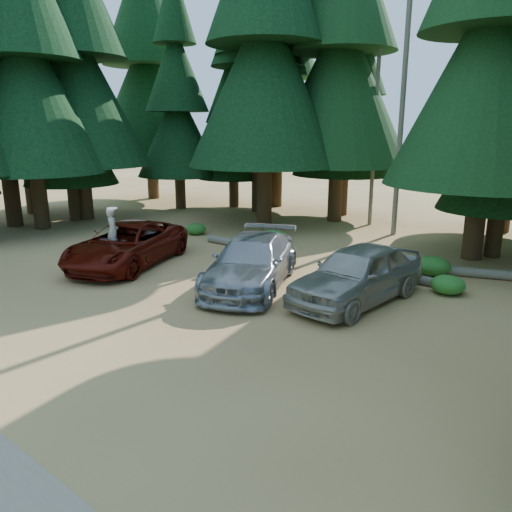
% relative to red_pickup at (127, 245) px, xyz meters
% --- Properties ---
extents(ground, '(160.00, 160.00, 0.00)m').
position_rel_red_pickup_xyz_m(ground, '(4.56, -3.12, -0.78)').
color(ground, olive).
rests_on(ground, ground).
extents(forest_belt_north, '(36.00, 7.00, 22.00)m').
position_rel_red_pickup_xyz_m(forest_belt_north, '(4.56, 11.88, -0.78)').
color(forest_belt_north, black).
rests_on(forest_belt_north, ground).
extents(forest_belt_west, '(6.00, 22.00, 22.00)m').
position_rel_red_pickup_xyz_m(forest_belt_west, '(-10.94, 0.88, -0.78)').
color(forest_belt_west, black).
rests_on(forest_belt_west, ground).
extents(snag_front, '(0.24, 0.24, 12.00)m').
position_rel_red_pickup_xyz_m(snag_front, '(5.36, 11.38, 5.22)').
color(snag_front, '#6D6357').
rests_on(snag_front, ground).
extents(snag_back, '(0.20, 0.20, 10.00)m').
position_rel_red_pickup_xyz_m(snag_back, '(3.36, 12.88, 4.22)').
color(snag_back, '#6D6357').
rests_on(snag_back, ground).
extents(red_pickup, '(4.45, 6.19, 1.56)m').
position_rel_red_pickup_xyz_m(red_pickup, '(0.00, 0.00, 0.00)').
color(red_pickup, '#5B0F07').
rests_on(red_pickup, ground).
extents(silver_minivan_center, '(4.30, 5.94, 1.60)m').
position_rel_red_pickup_xyz_m(silver_minivan_center, '(5.19, 0.95, 0.02)').
color(silver_minivan_center, '#94979C').
rests_on(silver_minivan_center, ground).
extents(silver_minivan_right, '(2.43, 5.14, 1.70)m').
position_rel_red_pickup_xyz_m(silver_minivan_right, '(8.51, 1.79, 0.07)').
color(silver_minivan_right, '#A8A396').
rests_on(silver_minivan_right, ground).
extents(frisbee_player, '(0.71, 0.59, 1.66)m').
position_rel_red_pickup_xyz_m(frisbee_player, '(-0.10, -0.50, 0.59)').
color(frisbee_player, beige).
rests_on(frisbee_player, ground).
extents(log_left, '(4.32, 0.33, 0.31)m').
position_rel_red_pickup_xyz_m(log_left, '(1.82, 4.69, -0.63)').
color(log_left, '#6D6357').
rests_on(log_left, ground).
extents(log_mid, '(3.71, 0.43, 0.30)m').
position_rel_red_pickup_xyz_m(log_mid, '(8.27, 4.63, -0.63)').
color(log_mid, '#6D6357').
rests_on(log_mid, ground).
extents(log_right, '(4.96, 2.09, 0.33)m').
position_rel_red_pickup_xyz_m(log_right, '(9.76, 6.23, -0.62)').
color(log_right, '#6D6357').
rests_on(log_right, ground).
extents(shrub_far_left, '(0.96, 0.96, 0.53)m').
position_rel_red_pickup_xyz_m(shrub_far_left, '(-2.53, 3.43, -0.52)').
color(shrub_far_left, '#2D6C20').
rests_on(shrub_far_left, ground).
extents(shrub_left, '(0.98, 0.98, 0.54)m').
position_rel_red_pickup_xyz_m(shrub_left, '(-1.95, 5.41, -0.51)').
color(shrub_left, '#2D6C20').
rests_on(shrub_left, ground).
extents(shrub_center_left, '(1.36, 1.36, 0.75)m').
position_rel_red_pickup_xyz_m(shrub_center_left, '(2.53, 5.55, -0.41)').
color(shrub_center_left, '#2D6C20').
rests_on(shrub_center_left, ground).
extents(shrub_center_right, '(0.93, 0.93, 0.51)m').
position_rel_red_pickup_xyz_m(shrub_center_right, '(7.48, 5.27, -0.53)').
color(shrub_center_right, '#2D6C20').
rests_on(shrub_center_right, ground).
extents(shrub_right, '(1.05, 1.05, 0.58)m').
position_rel_red_pickup_xyz_m(shrub_right, '(10.35, 4.20, -0.49)').
color(shrub_right, '#2D6C20').
rests_on(shrub_right, ground).
extents(shrub_far_right, '(1.19, 1.19, 0.65)m').
position_rel_red_pickup_xyz_m(shrub_far_right, '(9.26, 5.88, -0.46)').
color(shrub_far_right, '#2D6C20').
rests_on(shrub_far_right, ground).
extents(shrub_edge_west, '(0.83, 0.83, 0.46)m').
position_rel_red_pickup_xyz_m(shrub_edge_west, '(-4.20, 4.82, -0.55)').
color(shrub_edge_west, '#2D6C20').
rests_on(shrub_edge_west, ground).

